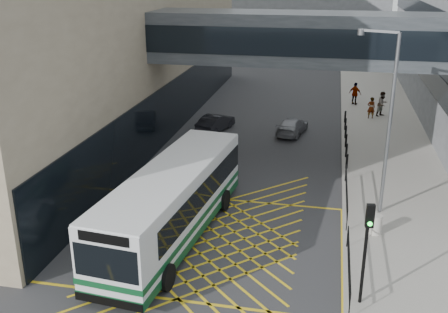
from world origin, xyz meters
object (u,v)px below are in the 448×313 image
Objects in this scene: bus at (174,201)px; car_silver at (292,126)px; street_lamp at (386,113)px; litter_bin at (376,224)px; traffic_light at (367,240)px; car_white at (127,224)px; pedestrian_c at (355,94)px; car_dark at (215,123)px; pedestrian_a at (371,108)px; pedestrian_b at (382,104)px.

car_silver is at bearing 82.42° from bus.
street_lamp reaches higher than litter_bin.
traffic_light is 5.99m from litter_bin.
car_white is at bearing 155.78° from traffic_light.
pedestrian_c reaches higher than litter_bin.
bus is 2.96× the size of car_dark.
car_dark is 5.64m from car_silver.
car_dark is 2.38× the size of pedestrian_a.
pedestrian_c reaches higher than car_dark.
bus is 1.37× the size of street_lamp.
litter_bin is at bearing 74.59° from pedestrian_a.
pedestrian_b reaches higher than car_silver.
pedestrian_c is (-0.31, 23.88, 0.50)m from litter_bin.
bus is 10.63m from street_lamp.
traffic_light is 8.45m from street_lamp.
car_white reaches higher than car_silver.
car_dark is (-1.70, 16.12, -1.13)m from bus.
bus is 23.56m from pedestrian_a.
traffic_light is at bearing -77.36° from street_lamp.
bus reaches higher than car_white.
traffic_light is at bearing 117.80° from pedestrian_c.
pedestrian_a is at bearing 87.62° from litter_bin.
bus is 7.05× the size of pedestrian_a.
pedestrian_c is (10.69, 26.19, 0.45)m from car_white.
litter_bin is at bearing 119.58° from pedestrian_c.
pedestrian_c is at bearing 111.37° from street_lamp.
traffic_light reaches higher than car_dark.
pedestrian_a is at bearing 107.94° from street_lamp.
car_dark reaches higher than litter_bin.
traffic_light is at bearing -19.02° from bus.
car_white is at bearing -136.68° from street_lamp.
pedestrian_b is 3.91m from pedestrian_c.
car_dark is at bearing 71.68° from pedestrian_c.
car_dark is 16.63m from street_lamp.
bus reaches higher than pedestrian_a.
car_white is 1.03× the size of car_dark.
street_lamp is at bearing 85.55° from litter_bin.
car_white is 1.05× the size of car_silver.
litter_bin is at bearing 143.14° from car_dark.
litter_bin is (10.62, -14.32, -0.02)m from car_dark.
traffic_light is at bearing 178.57° from car_white.
pedestrian_c is (0.54, 29.41, -1.63)m from traffic_light.
car_dark is at bearing 14.36° from car_silver.
car_white is 4.56× the size of litter_bin.
street_lamp is at bearing -140.53° from car_white.
street_lamp reaches higher than car_silver.
pedestrian_a reaches higher than car_silver.
pedestrian_c is (-0.51, 21.37, -4.01)m from street_lamp.
pedestrian_c is at bearing -106.90° from car_silver.
traffic_light is at bearing -98.69° from litter_bin.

